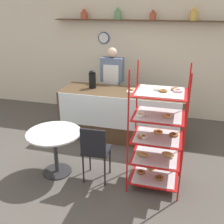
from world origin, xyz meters
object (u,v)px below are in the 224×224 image
object	(u,v)px
donut_tray_counter	(137,90)
pastry_rack	(157,137)
cafe_chair	(95,148)
cafe_table	(55,142)
coffee_carafe	(92,80)
person_worker	(112,84)

from	to	relation	value
donut_tray_counter	pastry_rack	bearing A→B (deg)	-69.30
pastry_rack	cafe_chair	bearing A→B (deg)	-168.49
cafe_table	coffee_carafe	size ratio (longest dim) A/B	2.35
cafe_table	coffee_carafe	xyz separation A→B (m)	(0.09, 1.52, 0.58)
pastry_rack	donut_tray_counter	bearing A→B (deg)	110.70
pastry_rack	cafe_table	bearing A→B (deg)	-175.50
coffee_carafe	donut_tray_counter	size ratio (longest dim) A/B	0.83
cafe_table	person_worker	bearing A→B (deg)	80.71
cafe_table	donut_tray_counter	world-z (taller)	donut_tray_counter
donut_tray_counter	cafe_chair	bearing A→B (deg)	-100.95
person_worker	coffee_carafe	xyz separation A→B (m)	(-0.25, -0.54, 0.22)
person_worker	coffee_carafe	size ratio (longest dim) A/B	4.78
person_worker	cafe_chair	world-z (taller)	person_worker
person_worker	cafe_table	distance (m)	2.12
coffee_carafe	donut_tray_counter	world-z (taller)	coffee_carafe
cafe_chair	donut_tray_counter	world-z (taller)	donut_tray_counter
pastry_rack	person_worker	size ratio (longest dim) A/B	1.06
person_worker	cafe_table	world-z (taller)	person_worker
pastry_rack	coffee_carafe	xyz separation A→B (m)	(-1.42, 1.40, 0.34)
coffee_carafe	donut_tray_counter	xyz separation A→B (m)	(0.88, 0.02, -0.15)
pastry_rack	cafe_table	size ratio (longest dim) A/B	2.16
cafe_chair	donut_tray_counter	distance (m)	1.68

